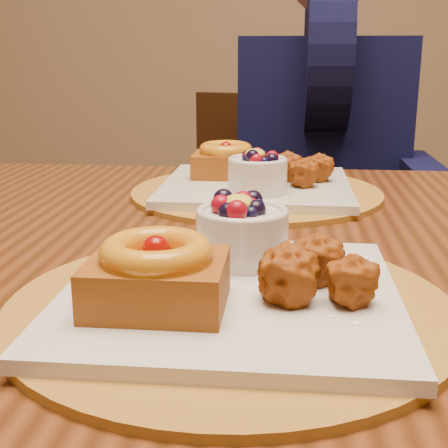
{
  "coord_description": "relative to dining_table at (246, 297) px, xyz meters",
  "views": [
    {
      "loc": [
        -0.01,
        -0.75,
        0.97
      ],
      "look_at": [
        -0.07,
        -0.21,
        0.82
      ],
      "focal_mm": 50.0,
      "sensor_mm": 36.0,
      "label": 1
    }
  ],
  "objects": [
    {
      "name": "dining_table",
      "position": [
        0.0,
        0.0,
        0.0
      ],
      "size": [
        1.6,
        0.9,
        0.76
      ],
      "color": "#381B0A",
      "rests_on": "ground"
    },
    {
      "name": "place_setting_near",
      "position": [
        -0.0,
        -0.22,
        0.1
      ],
      "size": [
        0.38,
        0.38,
        0.09
      ],
      "color": "brown",
      "rests_on": "dining_table"
    },
    {
      "name": "place_setting_far",
      "position": [
        -0.0,
        0.22,
        0.1
      ],
      "size": [
        0.38,
        0.38,
        0.08
      ],
      "color": "brown",
      "rests_on": "dining_table"
    },
    {
      "name": "chair_far",
      "position": [
        -0.04,
        0.92,
        -0.2
      ],
      "size": [
        0.5,
        0.5,
        0.85
      ],
      "rotation": [
        0.0,
        0.0,
        -0.25
      ],
      "color": "black",
      "rests_on": "ground"
    },
    {
      "name": "diner",
      "position": [
        0.13,
        0.75,
        0.14
      ],
      "size": [
        0.47,
        0.46,
        0.77
      ],
      "rotation": [
        0.0,
        0.0,
        -0.18
      ],
      "color": "black",
      "rests_on": "ground"
    }
  ]
}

